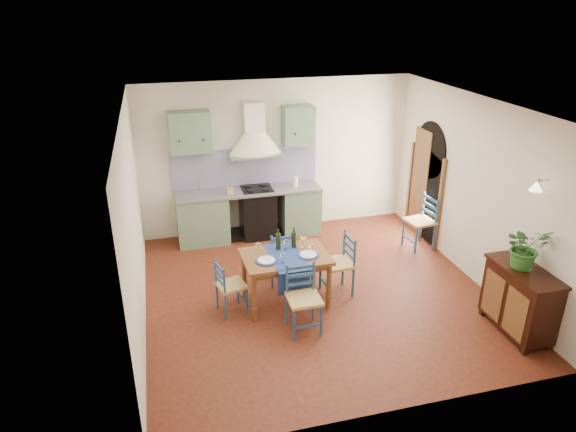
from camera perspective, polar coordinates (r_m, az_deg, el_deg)
The scene contains 13 objects.
floor at distance 7.84m, azimuth 3.15°, elevation -8.46°, with size 5.00×5.00×0.00m, color #41160E.
back_wall at distance 9.30m, azimuth -3.74°, elevation 3.97°, with size 5.00×0.96×2.80m.
right_wall at distance 8.51m, azimuth 19.03°, elevation 2.89°, with size 0.26×5.00×2.80m.
left_wall at distance 6.91m, azimuth -16.78°, elevation -0.98°, with size 0.04×5.00×2.80m, color silver.
ceiling at distance 6.80m, azimuth 3.68°, elevation 12.07°, with size 5.00×5.00×0.01m, color silver.
dining_table at distance 7.25m, azimuth -0.23°, elevation -5.01°, with size 1.23×0.93×1.09m.
chair_near at distance 6.81m, azimuth 1.71°, elevation -9.11°, with size 0.43×0.43×0.92m.
chair_far at distance 7.87m, azimuth -0.88°, elevation -4.45°, with size 0.44×0.44×0.88m.
chair_left at distance 7.23m, azimuth -6.53°, elevation -7.76°, with size 0.45×0.45×0.80m.
chair_right at distance 7.64m, azimuth 5.70°, elevation -5.29°, with size 0.46×0.46×0.93m.
chair_spare at distance 9.26m, azimuth 14.60°, elevation -0.58°, with size 0.50×0.50×0.95m.
sideboard at distance 7.38m, azimuth 24.35°, elevation -8.33°, with size 0.50×1.05×0.94m.
potted_plant at distance 7.10m, azimuth 24.89°, elevation -3.18°, with size 0.51×0.45×0.57m, color #265B22.
Camera 1 is at (-2.09, -6.33, 4.13)m, focal length 32.00 mm.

